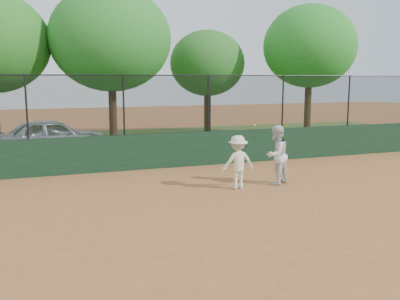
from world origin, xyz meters
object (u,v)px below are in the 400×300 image
object	(u,v)px
tree_4	(310,47)
player_main	(238,162)
player_second	(276,155)
tree_3	(208,64)
parked_car	(53,136)
tree_2	(111,39)

from	to	relation	value
tree_4	player_main	bearing A→B (deg)	-132.62
player_second	tree_3	world-z (taller)	tree_3
player_main	player_second	bearing A→B (deg)	5.77
player_second	parked_car	bearing A→B (deg)	-79.92
tree_3	tree_4	world-z (taller)	tree_4
parked_car	tree_3	distance (m)	8.98
player_second	player_main	world-z (taller)	player_main
player_main	tree_2	xyz separation A→B (m)	(-1.97, 9.21, 4.04)
parked_car	player_second	size ratio (longest dim) A/B	2.49
player_main	tree_3	size ratio (longest dim) A/B	0.33
tree_4	tree_2	bearing A→B (deg)	176.99
parked_car	player_second	xyz separation A→B (m)	(5.95, -7.78, 0.13)
player_second	tree_4	xyz separation A→B (m)	(6.70, 8.55, 3.80)
player_second	player_main	bearing A→B (deg)	-21.53
tree_2	tree_4	size ratio (longest dim) A/B	1.05
player_second	player_main	distance (m)	1.30
player_main	tree_2	world-z (taller)	tree_2
tree_3	parked_car	bearing A→B (deg)	-159.72
tree_2	parked_car	bearing A→B (deg)	-154.27
tree_4	tree_3	bearing A→B (deg)	155.61
player_second	tree_4	bearing A→B (deg)	-155.39
player_second	tree_3	xyz separation A→B (m)	(1.96, 10.71, 2.97)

